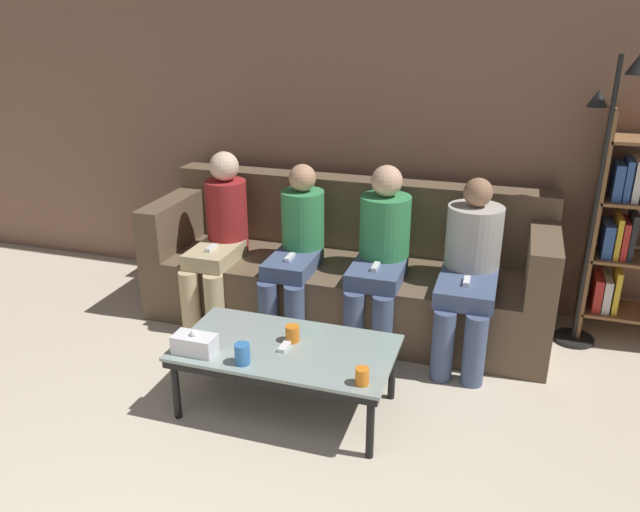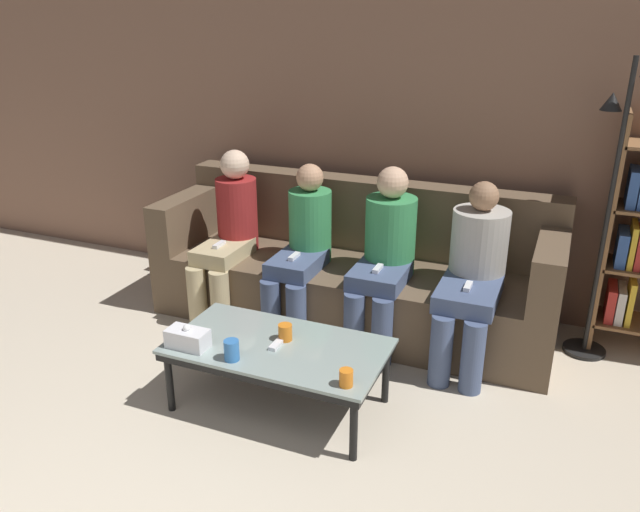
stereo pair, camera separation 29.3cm
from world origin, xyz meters
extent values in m
cube|color=#8C6651|center=(0.00, 3.69, 1.30)|extent=(12.00, 0.06, 2.60)
cube|color=brown|center=(0.00, 3.13, 0.22)|extent=(2.70, 0.86, 0.44)
cube|color=brown|center=(0.00, 3.46, 0.69)|extent=(2.70, 0.20, 0.50)
cube|color=brown|center=(-1.26, 3.13, 0.62)|extent=(0.18, 0.86, 0.35)
cube|color=brown|center=(1.26, 3.13, 0.62)|extent=(0.18, 0.86, 0.35)
cube|color=#8C9E99|center=(-0.01, 2.03, 0.37)|extent=(1.15, 0.62, 0.02)
cube|color=black|center=(-0.01, 2.03, 0.34)|extent=(1.13, 0.61, 0.04)
cylinder|color=black|center=(-0.54, 1.77, 0.16)|extent=(0.04, 0.04, 0.32)
cylinder|color=black|center=(0.51, 1.77, 0.16)|extent=(0.04, 0.04, 0.32)
cylinder|color=black|center=(-0.54, 2.29, 0.16)|extent=(0.04, 0.04, 0.32)
cylinder|color=black|center=(0.51, 2.29, 0.16)|extent=(0.04, 0.04, 0.32)
cylinder|color=orange|center=(0.46, 1.81, 0.43)|extent=(0.07, 0.07, 0.09)
cylinder|color=orange|center=(0.00, 2.09, 0.43)|extent=(0.08, 0.08, 0.09)
cylinder|color=#3372BF|center=(-0.16, 1.81, 0.44)|extent=(0.08, 0.08, 0.11)
cube|color=white|center=(-0.44, 1.83, 0.43)|extent=(0.22, 0.12, 0.10)
sphere|color=white|center=(-0.44, 1.83, 0.49)|extent=(0.04, 0.04, 0.04)
cube|color=white|center=(-0.01, 2.03, 0.39)|extent=(0.04, 0.15, 0.02)
cube|color=brown|center=(1.56, 3.46, 0.75)|extent=(0.02, 0.32, 1.50)
cube|color=red|center=(1.64, 3.46, 0.31)|extent=(0.05, 0.24, 0.22)
cube|color=silver|center=(1.70, 3.46, 0.31)|extent=(0.05, 0.24, 0.22)
cube|color=gold|center=(1.75, 3.46, 0.34)|extent=(0.03, 0.24, 0.29)
cube|color=#33569E|center=(1.65, 3.46, 0.68)|extent=(0.06, 0.24, 0.22)
cube|color=gold|center=(1.70, 3.46, 0.71)|extent=(0.03, 0.24, 0.27)
cube|color=red|center=(1.74, 3.46, 0.69)|extent=(0.04, 0.24, 0.24)
cube|color=#232328|center=(1.78, 3.46, 0.72)|extent=(0.03, 0.24, 0.30)
cube|color=#33569E|center=(1.64, 3.46, 1.06)|extent=(0.05, 0.24, 0.22)
cube|color=#33569E|center=(1.69, 3.46, 1.08)|extent=(0.04, 0.24, 0.25)
cube|color=silver|center=(1.74, 3.46, 1.08)|extent=(0.04, 0.24, 0.25)
cylinder|color=black|center=(1.53, 3.31, 0.01)|extent=(0.26, 0.26, 0.02)
cylinder|color=black|center=(1.53, 3.31, 0.91)|extent=(0.03, 0.03, 1.81)
cone|color=black|center=(1.63, 3.31, 1.76)|extent=(0.14, 0.14, 0.12)
cone|color=black|center=(1.45, 3.35, 1.56)|extent=(0.12, 0.12, 0.10)
cylinder|color=tan|center=(-0.93, 2.65, 0.22)|extent=(0.13, 0.13, 0.44)
cylinder|color=tan|center=(-0.75, 2.65, 0.22)|extent=(0.13, 0.13, 0.44)
cube|color=tan|center=(-0.84, 2.86, 0.49)|extent=(0.28, 0.43, 0.10)
cylinder|color=maroon|center=(-0.84, 3.08, 0.70)|extent=(0.28, 0.28, 0.51)
sphere|color=beige|center=(-0.84, 3.08, 1.05)|extent=(0.20, 0.20, 0.20)
cube|color=white|center=(-0.84, 2.82, 0.56)|extent=(0.04, 0.12, 0.02)
cylinder|color=#47567A|center=(-0.37, 2.64, 0.22)|extent=(0.13, 0.13, 0.44)
cylinder|color=#47567A|center=(-0.19, 2.64, 0.22)|extent=(0.13, 0.13, 0.44)
cube|color=#47567A|center=(-0.28, 2.86, 0.49)|extent=(0.29, 0.44, 0.10)
cylinder|color=#388E51|center=(-0.28, 3.08, 0.68)|extent=(0.29, 0.29, 0.49)
sphere|color=tan|center=(-0.28, 3.08, 1.02)|extent=(0.18, 0.18, 0.18)
cube|color=white|center=(-0.28, 2.82, 0.56)|extent=(0.04, 0.12, 0.02)
cylinder|color=#47567A|center=(0.19, 2.67, 0.22)|extent=(0.13, 0.13, 0.44)
cylinder|color=#47567A|center=(0.37, 2.67, 0.22)|extent=(0.13, 0.13, 0.44)
cube|color=#47567A|center=(0.28, 2.87, 0.49)|extent=(0.32, 0.41, 0.10)
cylinder|color=#388E51|center=(0.28, 3.08, 0.69)|extent=(0.32, 0.32, 0.50)
sphere|color=#DBAD89|center=(0.28, 3.08, 1.04)|extent=(0.20, 0.20, 0.20)
cube|color=white|center=(0.28, 2.83, 0.56)|extent=(0.04, 0.12, 0.02)
cylinder|color=#47567A|center=(0.75, 2.58, 0.22)|extent=(0.13, 0.13, 0.44)
cylinder|color=#47567A|center=(0.93, 2.58, 0.22)|extent=(0.13, 0.13, 0.44)
cube|color=#47567A|center=(0.84, 2.83, 0.49)|extent=(0.34, 0.50, 0.10)
cylinder|color=#B7B2A8|center=(0.84, 3.08, 0.68)|extent=(0.34, 0.34, 0.49)
sphere|color=#997051|center=(0.84, 3.08, 1.02)|extent=(0.18, 0.18, 0.18)
cube|color=white|center=(0.84, 2.78, 0.56)|extent=(0.04, 0.12, 0.02)
camera|label=1|loc=(1.03, -0.66, 2.04)|focal=35.00mm
camera|label=2|loc=(1.31, -0.56, 2.04)|focal=35.00mm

